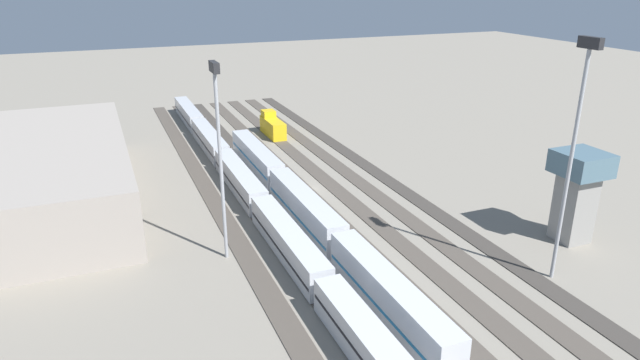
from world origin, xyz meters
The scene contains 15 objects.
ground_plane centered at (0.00, 0.00, 0.00)m, with size 400.00×400.00×0.00m, color gray.
track_bed_0 centered at (0.00, -15.00, 0.06)m, with size 140.00×2.80×0.12m, color #3D3833.
track_bed_1 centered at (0.00, -10.00, 0.06)m, with size 140.00×2.80×0.12m, color #4C443D.
track_bed_2 centered at (0.00, -5.00, 0.06)m, with size 140.00×2.80×0.12m, color #4C443D.
track_bed_3 centered at (0.00, 0.00, 0.06)m, with size 140.00×2.80×0.12m, color #4C443D.
track_bed_4 centered at (0.00, 5.00, 0.06)m, with size 140.00×2.80×0.12m, color #3D3833.
track_bed_5 centered at (0.00, 10.00, 0.06)m, with size 140.00×2.80×0.12m, color #4C443D.
track_bed_6 centered at (0.00, 15.00, 0.06)m, with size 140.00×2.80×0.12m, color #4C443D.
train_on_track_2 centered at (33.05, -5.00, 2.16)m, with size 10.00×3.00×5.00m.
train_on_track_4 centered at (-13.44, 5.00, 2.61)m, with size 71.40×3.06×5.00m.
train_on_track_5 centered at (3.70, 10.00, 2.00)m, with size 119.80×3.06×3.80m.
light_mast_0 centered at (-37.30, -17.28, 17.69)m, with size 2.80×0.70×27.86m.
light_mast_1 centered at (-17.83, 17.33, 15.91)m, with size 2.80×0.70×24.61m.
maintenance_shed centered at (10.47, 37.14, 4.77)m, with size 52.15×20.67×9.54m, color #9E9389.
control_tower centered at (-30.53, -26.73, 7.30)m, with size 6.00×6.00×12.41m.
Camera 1 is at (-80.22, 30.03, 34.06)m, focal length 31.14 mm.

